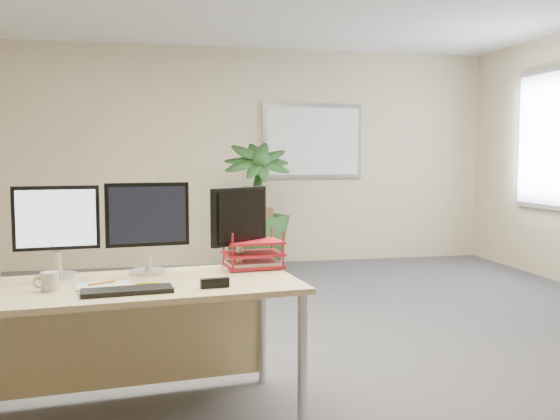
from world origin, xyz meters
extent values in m
plane|color=#4D4D52|center=(0.00, 0.00, 0.00)|extent=(8.00, 8.00, 0.00)
cube|color=beige|center=(0.00, 4.00, 1.35)|extent=(7.00, 0.04, 2.70)
cube|color=#AEADB2|center=(1.20, 3.97, 1.55)|extent=(1.30, 0.03, 0.95)
cube|color=white|center=(1.20, 3.95, 1.55)|extent=(1.20, 0.01, 0.85)
cube|color=#AEADB2|center=(3.47, 2.30, 1.55)|extent=(0.03, 1.30, 1.55)
cube|color=silver|center=(3.45, 2.30, 1.55)|extent=(0.01, 1.20, 1.45)
cube|color=#DAB880|center=(-1.05, -0.61, 0.71)|extent=(1.96, 1.00, 0.03)
cube|color=#DAB880|center=(-1.09, -0.25, 0.35)|extent=(1.78, 0.22, 0.57)
cylinder|color=silver|center=(-0.12, -0.86, 0.35)|extent=(0.05, 0.05, 0.69)
cylinder|color=silver|center=(-0.20, -0.17, 0.35)|extent=(0.05, 0.05, 0.69)
imported|color=#153A18|center=(0.31, 3.08, 0.75)|extent=(0.84, 0.84, 1.50)
cylinder|color=silver|center=(-1.33, -0.35, 0.73)|extent=(0.20, 0.20, 0.02)
cylinder|color=silver|center=(-1.33, -0.35, 0.80)|extent=(0.04, 0.04, 0.12)
cube|color=black|center=(-1.33, -0.35, 1.04)|extent=(0.44, 0.09, 0.34)
cube|color=silver|center=(-1.33, -0.38, 1.04)|extent=(0.39, 0.05, 0.30)
cylinder|color=silver|center=(-0.86, -0.34, 0.73)|extent=(0.20, 0.20, 0.02)
cylinder|color=silver|center=(-0.86, -0.34, 0.81)|extent=(0.04, 0.04, 0.12)
cube|color=black|center=(-0.86, -0.34, 1.05)|extent=(0.45, 0.09, 0.35)
cube|color=black|center=(-0.86, -0.36, 1.05)|extent=(0.40, 0.05, 0.30)
cylinder|color=silver|center=(-0.35, -0.30, 0.73)|extent=(0.19, 0.19, 0.02)
cylinder|color=silver|center=(-0.35, -0.30, 0.80)|extent=(0.04, 0.04, 0.11)
cube|color=black|center=(-0.35, -0.30, 1.03)|extent=(0.35, 0.29, 0.32)
cube|color=black|center=(-0.34, -0.32, 1.03)|extent=(0.30, 0.24, 0.28)
cube|color=black|center=(-0.96, -0.82, 0.74)|extent=(0.43, 0.19, 0.02)
cylinder|color=silver|center=(-1.32, -0.69, 0.77)|extent=(0.08, 0.08, 0.09)
torus|color=silver|center=(-1.37, -0.69, 0.77)|extent=(0.06, 0.02, 0.06)
cube|color=silver|center=(-1.08, -0.65, 0.73)|extent=(0.27, 0.21, 0.01)
cylinder|color=orange|center=(-1.09, -0.63, 0.74)|extent=(0.13, 0.08, 0.01)
cylinder|color=yellow|center=(-0.86, -0.65, 0.73)|extent=(0.12, 0.02, 0.02)
cube|color=#AE1523|center=(-0.27, -0.29, 0.74)|extent=(0.35, 0.28, 0.01)
cube|color=#AE1523|center=(-0.27, -0.29, 0.81)|extent=(0.35, 0.28, 0.01)
cube|color=#AE1523|center=(-0.27, -0.29, 0.88)|extent=(0.35, 0.28, 0.01)
cube|color=silver|center=(-0.27, -0.29, 0.75)|extent=(0.32, 0.25, 0.02)
cube|color=black|center=(-0.54, -0.78, 0.75)|extent=(0.14, 0.05, 0.05)
camera|label=1|loc=(-0.84, -3.78, 1.37)|focal=40.00mm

